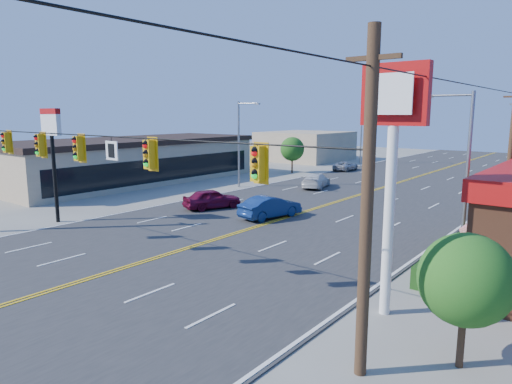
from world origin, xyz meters
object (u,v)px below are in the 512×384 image
Objects in this scene: pizza_hut_sign at (52,141)px; car_white at (316,181)px; car_silver at (346,166)px; car_magenta at (212,199)px; car_blue at (270,208)px; kfc_pylon at (393,140)px; signal_span at (94,163)px.

pizza_hut_sign is 1.48× the size of car_white.
pizza_hut_sign is 1.70× the size of car_silver.
car_magenta reaches higher than car_white.
pizza_hut_sign is at bearing 54.35° from car_blue.
car_blue is 1.10× the size of car_silver.
car_magenta reaches higher than car_silver.
car_blue reaches higher than car_white.
kfc_pylon is 22.02m from pizza_hut_sign.
car_white is at bearing 74.58° from pizza_hut_sign.
signal_span is at bearing -20.19° from pizza_hut_sign.
kfc_pylon is 1.91× the size of car_blue.
signal_span is 5.47× the size of car_blue.
signal_span is 3.55× the size of pizza_hut_sign.
kfc_pylon is at bearing 117.31° from car_silver.
car_white is (-15.94, 21.98, -5.37)m from kfc_pylon.
car_magenta is (-5.84, 13.05, -4.17)m from signal_span.
kfc_pylon is 2.02× the size of car_magenta.
car_blue is 27.35m from car_silver.
pizza_hut_sign is at bearing 180.00° from kfc_pylon.
car_magenta is (-16.96, 9.05, -5.33)m from kfc_pylon.
pizza_hut_sign is at bearing 159.81° from signal_span.
pizza_hut_sign reaches higher than car_blue.
car_white reaches higher than car_silver.
signal_span is 6.04× the size of car_silver.
kfc_pylon is 2.11× the size of car_silver.
signal_span is 5.26× the size of car_white.
car_white is 1.15× the size of car_silver.
car_blue is at bearing 141.97° from kfc_pylon.
car_white is at bearing -60.02° from car_blue.
kfc_pylon is (11.12, 4.00, 1.16)m from signal_span.
car_blue is at bearing -155.56° from car_magenta.
car_blue reaches higher than car_magenta.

